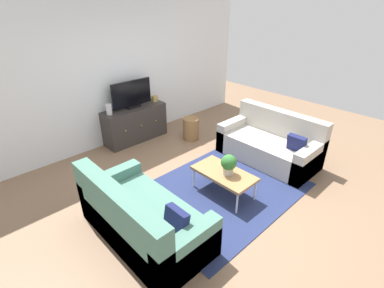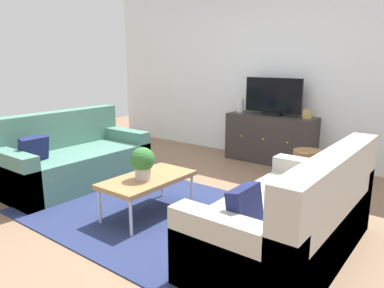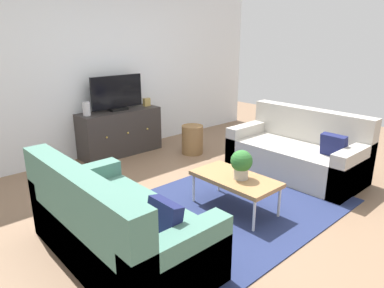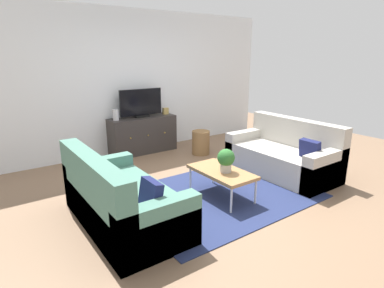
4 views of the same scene
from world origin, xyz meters
The scene contains 12 objects.
ground_plane centered at (0.00, 0.00, 0.00)m, with size 10.00×10.00×0.00m, color #84664C.
wall_back centered at (0.00, 2.55, 1.35)m, with size 6.40×0.12×2.70m, color white.
area_rug centered at (0.00, -0.15, 0.01)m, with size 2.50×1.90×0.01m, color navy.
couch_left_side centered at (-1.44, -0.10, 0.28)m, with size 0.88×1.73×0.87m.
couch_right_side centered at (1.44, -0.10, 0.28)m, with size 0.88×1.73×0.87m.
coffee_table centered at (-0.01, -0.21, 0.35)m, with size 0.50×0.93×0.39m.
potted_plant centered at (0.00, -0.28, 0.56)m, with size 0.23×0.23×0.31m.
tv_console centered at (0.09, 2.27, 0.35)m, with size 1.30×0.47×0.70m.
flat_screen_tv centered at (0.09, 2.29, 0.97)m, with size 0.86×0.16×0.54m.
glass_vase centered at (-0.44, 2.27, 0.80)m, with size 0.11×0.11×0.20m, color silver.
mantel_clock centered at (0.62, 2.27, 0.77)m, with size 0.11×0.07×0.13m, color tan.
wicker_basket centered at (0.94, 1.50, 0.23)m, with size 0.34×0.34×0.46m, color olive.
Camera 1 is at (-2.78, -2.44, 2.70)m, focal length 26.67 mm.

